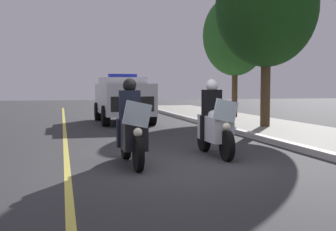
# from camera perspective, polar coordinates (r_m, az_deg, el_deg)

# --- Properties ---
(ground_plane) EXTENTS (80.00, 80.00, 0.00)m
(ground_plane) POSITION_cam_1_polar(r_m,az_deg,el_deg) (8.93, 2.18, -6.40)
(ground_plane) COLOR #333335
(curb_strip) EXTENTS (48.00, 0.24, 0.15)m
(curb_strip) POSITION_cam_1_polar(r_m,az_deg,el_deg) (10.25, 20.00, -4.87)
(curb_strip) COLOR #B7B5AD
(curb_strip) RESTS_ON ground
(lane_stripe_center) EXTENTS (48.00, 0.12, 0.01)m
(lane_stripe_center) POSITION_cam_1_polar(r_m,az_deg,el_deg) (8.62, -12.48, -6.83)
(lane_stripe_center) COLOR #E0D14C
(lane_stripe_center) RESTS_ON ground
(police_motorcycle_lead_left) EXTENTS (2.14, 0.57, 1.72)m
(police_motorcycle_lead_left) POSITION_cam_1_polar(r_m,az_deg,el_deg) (9.08, -4.61, -1.78)
(police_motorcycle_lead_left) COLOR black
(police_motorcycle_lead_left) RESTS_ON ground
(police_motorcycle_lead_right) EXTENTS (2.14, 0.57, 1.72)m
(police_motorcycle_lead_right) POSITION_cam_1_polar(r_m,az_deg,el_deg) (10.23, 5.84, -1.15)
(police_motorcycle_lead_right) COLOR black
(police_motorcycle_lead_right) RESTS_ON ground
(police_suv) EXTENTS (4.94, 2.14, 2.05)m
(police_suv) POSITION_cam_1_polar(r_m,az_deg,el_deg) (19.25, -5.67, 2.27)
(police_suv) COLOR silver
(police_suv) RESTS_ON ground
(tree_far_back) EXTENTS (3.63, 3.63, 6.46)m
(tree_far_back) POSITION_cam_1_polar(r_m,az_deg,el_deg) (16.94, 12.23, 13.23)
(tree_far_back) COLOR #4C3823
(tree_far_back) RESTS_ON sidewalk_strip
(tree_behind_suv) EXTENTS (3.00, 3.00, 5.65)m
(tree_behind_suv) POSITION_cam_1_polar(r_m,az_deg,el_deg) (21.65, 8.40, 9.85)
(tree_behind_suv) COLOR #4C3823
(tree_behind_suv) RESTS_ON sidewalk_strip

